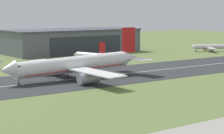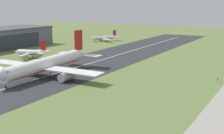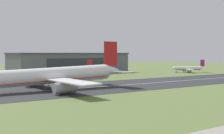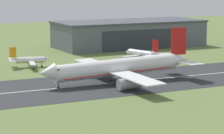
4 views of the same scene
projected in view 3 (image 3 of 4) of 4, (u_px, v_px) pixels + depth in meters
name	position (u px, v px, depth m)	size (l,w,h in m)	color
ground_plane	(169.00, 105.00, 81.67)	(635.66, 635.66, 0.00)	olive
runway_strip	(79.00, 88.00, 121.12)	(395.66, 41.88, 0.06)	#2B2D30
runway_centreline	(79.00, 88.00, 121.12)	(356.09, 0.70, 0.01)	silver
hangar_building	(69.00, 63.00, 217.14)	(80.18, 32.74, 14.05)	slate
airplane_landing	(55.00, 76.00, 115.17)	(58.52, 58.37, 18.50)	white
airplane_parked_centre	(79.00, 73.00, 165.26)	(21.74, 21.82, 10.37)	silver
airplane_parked_east	(188.00, 68.00, 222.61)	(24.33, 22.29, 9.09)	white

